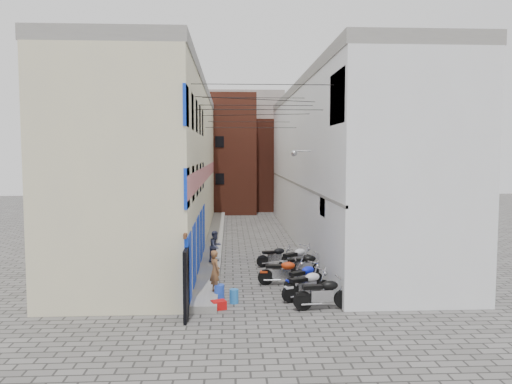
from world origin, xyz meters
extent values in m
plane|color=#53514E|center=(0.00, 0.00, 0.00)|extent=(90.00, 90.00, 0.00)
cube|color=gray|center=(-2.05, 13.00, 0.12)|extent=(0.90, 26.00, 0.25)
cube|color=beige|center=(-5.00, 13.00, 4.25)|extent=(5.00, 26.00, 8.50)
cube|color=#C66F71|center=(-2.54, 13.00, 4.00)|extent=(0.10, 26.00, 0.80)
cube|color=#0D36D1|center=(-2.53, 4.90, 1.30)|extent=(0.12, 10.20, 2.40)
cube|color=#0D36D1|center=(-2.55, 4.90, 5.30)|extent=(0.10, 10.20, 4.00)
cube|color=gray|center=(-5.00, 13.00, 8.75)|extent=(5.10, 26.00, 0.50)
cube|color=black|center=(-2.52, -0.40, 1.10)|extent=(0.10, 1.20, 2.20)
cube|color=white|center=(5.00, 13.00, 4.25)|extent=(5.00, 26.00, 8.50)
cube|color=#0D36D1|center=(2.55, 1.50, 7.00)|extent=(0.10, 2.40, 1.80)
cube|color=white|center=(2.56, 4.00, 3.00)|extent=(0.08, 1.00, 0.70)
cylinder|color=#B2B2B7|center=(2.15, 7.00, 5.20)|extent=(0.80, 0.06, 0.06)
sphere|color=#B2B2B7|center=(1.75, 7.00, 5.10)|extent=(0.28, 0.28, 0.28)
cube|color=gray|center=(5.00, 13.00, 8.75)|extent=(5.10, 26.00, 0.50)
cube|color=gray|center=(2.54, 13.00, 3.40)|extent=(0.10, 26.00, 0.12)
cube|color=maroon|center=(-2.00, 28.00, 5.00)|extent=(6.00, 6.00, 10.00)
cube|color=maroon|center=(3.00, 30.00, 4.00)|extent=(5.00, 6.00, 8.00)
cube|color=gray|center=(0.00, 34.00, 5.50)|extent=(8.00, 5.00, 11.00)
cube|color=black|center=(0.00, 25.20, 1.20)|extent=(2.00, 0.30, 2.40)
cylinder|color=black|center=(0.00, 2.00, 7.50)|extent=(5.20, 0.02, 0.02)
cylinder|color=black|center=(0.00, 4.00, 6.80)|extent=(5.20, 0.02, 0.02)
cylinder|color=black|center=(0.00, 6.50, 7.20)|extent=(5.20, 0.02, 0.02)
cylinder|color=black|center=(0.00, 9.00, 7.80)|extent=(5.20, 0.02, 0.02)
cylinder|color=black|center=(0.00, 12.00, 6.50)|extent=(5.20, 0.02, 0.02)
cylinder|color=black|center=(0.00, 15.00, 7.00)|extent=(5.20, 0.02, 0.02)
cylinder|color=black|center=(0.00, 5.00, 7.30)|extent=(5.65, 2.07, 0.02)
cylinder|color=black|center=(0.00, 8.00, 6.90)|extent=(5.80, 1.58, 0.02)
imported|color=brown|center=(-1.70, 1.65, 0.99)|extent=(0.55, 0.64, 1.48)
imported|color=#353950|center=(-1.83, 6.58, 0.94)|extent=(0.84, 0.86, 1.39)
cylinder|color=blue|center=(-1.04, 1.14, 0.24)|extent=(0.31, 0.31, 0.48)
cylinder|color=blue|center=(-1.55, 1.52, 0.27)|extent=(0.41, 0.41, 0.55)
cube|color=red|center=(-1.55, 0.50, 0.14)|extent=(0.54, 0.47, 0.29)
camera|label=1|loc=(-1.16, -15.55, 5.13)|focal=35.00mm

